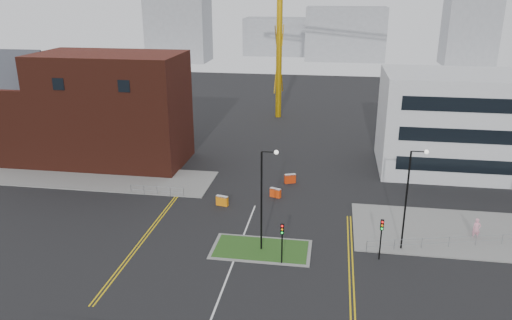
{
  "coord_description": "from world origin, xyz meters",
  "views": [
    {
      "loc": [
        7.58,
        -29.96,
        21.61
      ],
      "look_at": [
        0.07,
        17.22,
        5.0
      ],
      "focal_mm": 35.0,
      "sensor_mm": 36.0,
      "label": 1
    }
  ],
  "objects": [
    {
      "name": "pavement_left",
      "position": [
        -20.0,
        22.0,
        0.06
      ],
      "size": [
        28.0,
        8.0,
        0.12
      ],
      "primitive_type": "cube",
      "color": "slate",
      "rests_on": "ground"
    },
    {
      "name": "brick_building",
      "position": [
        -22.97,
        28.0,
        6.85
      ],
      "size": [
        24.2,
        10.07,
        14.24
      ],
      "color": "#4A1C12",
      "rests_on": "ground"
    },
    {
      "name": "yellow_right_a",
      "position": [
        9.5,
        6.0,
        0.01
      ],
      "size": [
        0.12,
        20.0,
        0.01
      ],
      "primitive_type": "cube",
      "color": "gold",
      "rests_on": "ground"
    },
    {
      "name": "ground",
      "position": [
        0.0,
        0.0,
        0.0
      ],
      "size": [
        200.0,
        200.0,
        0.0
      ],
      "primitive_type": "plane",
      "color": "black",
      "rests_on": "ground"
    },
    {
      "name": "skyline_d",
      "position": [
        -8.0,
        140.0,
        6.0
      ],
      "size": [
        30.0,
        12.0,
        12.0
      ],
      "primitive_type": "cube",
      "color": "gray",
      "rests_on": "ground"
    },
    {
      "name": "yellow_left_a",
      "position": [
        -9.0,
        10.0,
        0.01
      ],
      "size": [
        0.12,
        24.0,
        0.01
      ],
      "primitive_type": "cube",
      "color": "gold",
      "rests_on": "ground"
    },
    {
      "name": "traffic_light_right",
      "position": [
        12.0,
        7.98,
        2.57
      ],
      "size": [
        0.28,
        0.33,
        3.65
      ],
      "color": "black",
      "rests_on": "ground"
    },
    {
      "name": "pedestrian",
      "position": [
        20.89,
        13.07,
        0.99
      ],
      "size": [
        0.73,
        0.48,
        1.97
      ],
      "primitive_type": "imported",
      "rotation": [
        0.0,
        0.0,
        0.02
      ],
      "color": "pink",
      "rests_on": "ground"
    },
    {
      "name": "traffic_light_island",
      "position": [
        4.0,
        5.98,
        2.57
      ],
      "size": [
        0.28,
        0.33,
        3.65
      ],
      "color": "black",
      "rests_on": "ground"
    },
    {
      "name": "streetlamp_island",
      "position": [
        2.22,
        8.0,
        5.41
      ],
      "size": [
        1.46,
        0.36,
        9.18
      ],
      "color": "black",
      "rests_on": "ground"
    },
    {
      "name": "barrier_mid",
      "position": [
        3.0,
        24.0,
        0.59
      ],
      "size": [
        1.35,
        0.89,
        1.08
      ],
      "color": "red",
      "rests_on": "ground"
    },
    {
      "name": "yellow_right_b",
      "position": [
        9.8,
        6.0,
        0.01
      ],
      "size": [
        0.12,
        20.0,
        0.01
      ],
      "primitive_type": "cube",
      "color": "gold",
      "rests_on": "ground"
    },
    {
      "name": "railing_left",
      "position": [
        -11.0,
        18.0,
        0.74
      ],
      "size": [
        6.05,
        0.05,
        1.1
      ],
      "color": "gray",
      "rests_on": "ground"
    },
    {
      "name": "streetlamp_right_near",
      "position": [
        14.22,
        10.0,
        5.41
      ],
      "size": [
        1.46,
        0.36,
        9.18
      ],
      "color": "black",
      "rests_on": "ground"
    },
    {
      "name": "office_block",
      "position": [
        26.01,
        31.97,
        6.0
      ],
      "size": [
        25.0,
        12.2,
        12.0
      ],
      "color": "silver",
      "rests_on": "ground"
    },
    {
      "name": "railing_right",
      "position": [
        20.5,
        11.5,
        0.78
      ],
      "size": [
        19.05,
        5.05,
        1.1
      ],
      "color": "gray",
      "rests_on": "ground"
    },
    {
      "name": "grass_island",
      "position": [
        2.0,
        8.0,
        0.06
      ],
      "size": [
        8.0,
        4.0,
        0.12
      ],
      "primitive_type": "cube",
      "color": "#204918",
      "rests_on": "ground"
    },
    {
      "name": "skyline_a",
      "position": [
        -40.0,
        120.0,
        11.0
      ],
      "size": [
        18.0,
        12.0,
        22.0
      ],
      "primitive_type": "cube",
      "color": "gray",
      "rests_on": "ground"
    },
    {
      "name": "yellow_left_b",
      "position": [
        -8.7,
        10.0,
        0.01
      ],
      "size": [
        0.12,
        24.0,
        0.01
      ],
      "primitive_type": "cube",
      "color": "gold",
      "rests_on": "ground"
    },
    {
      "name": "barrier_left",
      "position": [
        -3.41,
        16.59,
        0.58
      ],
      "size": [
        1.33,
        0.7,
        1.06
      ],
      "color": "orange",
      "rests_on": "ground"
    },
    {
      "name": "barrier_right",
      "position": [
        1.82,
        19.64,
        0.55
      ],
      "size": [
        1.26,
        0.8,
        1.01
      ],
      "color": "#F0410D",
      "rests_on": "ground"
    },
    {
      "name": "centre_line",
      "position": [
        0.0,
        2.0,
        0.01
      ],
      "size": [
        0.15,
        30.0,
        0.01
      ],
      "primitive_type": "cube",
      "color": "silver",
      "rests_on": "ground"
    },
    {
      "name": "island_kerb",
      "position": [
        2.0,
        8.0,
        0.04
      ],
      "size": [
        8.6,
        4.6,
        0.08
      ],
      "primitive_type": "cube",
      "color": "slate",
      "rests_on": "ground"
    },
    {
      "name": "pavement_right",
      "position": [
        22.0,
        14.0,
        0.06
      ],
      "size": [
        24.0,
        10.0,
        0.12
      ],
      "primitive_type": "cube",
      "color": "slate",
      "rests_on": "ground"
    },
    {
      "name": "skyline_b",
      "position": [
        10.0,
        130.0,
        8.0
      ],
      "size": [
        24.0,
        12.0,
        16.0
      ],
      "primitive_type": "cube",
      "color": "gray",
      "rests_on": "ground"
    },
    {
      "name": "skyline_c",
      "position": [
        45.0,
        125.0,
        14.0
      ],
      "size": [
        14.0,
        12.0,
        28.0
      ],
      "primitive_type": "cube",
      "color": "gray",
      "rests_on": "ground"
    }
  ]
}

